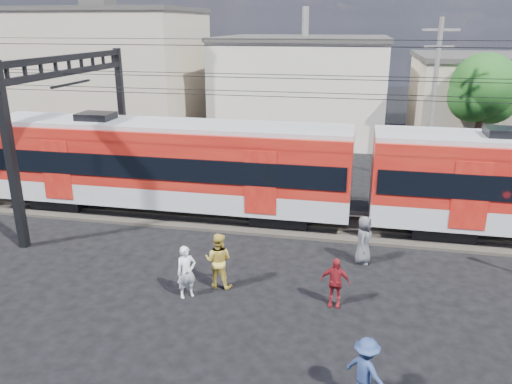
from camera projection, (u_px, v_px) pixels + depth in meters
ground at (260, 328)px, 14.13m from camera, size 120.00×120.00×0.00m
track_bed at (297, 222)px, 21.53m from camera, size 70.00×3.40×0.12m
rail_near at (294, 226)px, 20.80m from camera, size 70.00×0.12×0.12m
rail_far at (299, 213)px, 22.19m from camera, size 70.00×0.12×0.12m
commuter_train at (172, 163)px, 21.86m from camera, size 50.30×3.08×4.17m
catenary at (101, 98)px, 21.57m from camera, size 70.00×9.30×7.52m
building_west at (104, 72)px, 38.18m from camera, size 14.28×10.20×9.30m
building_midwest at (303, 86)px, 38.39m from camera, size 12.24×12.24×7.30m
utility_pole_mid at (433, 99)px, 25.44m from camera, size 1.80×0.24×8.50m
tree_near at (486, 91)px, 27.65m from camera, size 3.82×3.64×6.72m
pedestrian_a at (186, 272)px, 15.50m from camera, size 0.74×0.71×1.70m
pedestrian_b at (218, 260)px, 16.09m from camera, size 0.95×0.76×1.86m
pedestrian_c at (366, 370)px, 11.17m from camera, size 1.20×1.09×1.61m
pedestrian_d at (335, 282)px, 15.01m from camera, size 0.95×0.45×1.58m
pedestrian_e at (364, 240)px, 17.70m from camera, size 0.71×0.96×1.78m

